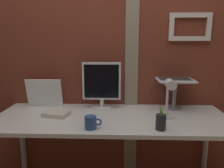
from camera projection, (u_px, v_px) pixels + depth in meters
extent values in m
cube|color=brown|center=(108.00, 51.00, 2.10)|extent=(3.28, 0.12, 2.52)
cube|color=gray|center=(132.00, 52.00, 2.03)|extent=(0.12, 0.01, 2.52)
cube|color=white|center=(191.00, 15.00, 1.94)|extent=(0.37, 0.03, 0.04)
cube|color=white|center=(189.00, 39.00, 1.97)|extent=(0.37, 0.03, 0.04)
cube|color=white|center=(171.00, 27.00, 1.96)|extent=(0.04, 0.03, 0.16)
cube|color=white|center=(209.00, 27.00, 1.95)|extent=(0.04, 0.03, 0.16)
cube|color=white|center=(112.00, 118.00, 1.80)|extent=(1.90, 0.71, 0.03)
cylinder|color=#B2B2B7|center=(23.00, 143.00, 2.19)|extent=(0.05, 0.05, 0.72)
cylinder|color=#B2B2B7|center=(205.00, 146.00, 2.13)|extent=(0.05, 0.05, 0.72)
cylinder|color=white|center=(102.00, 107.00, 2.02)|extent=(0.18, 0.18, 0.01)
cylinder|color=white|center=(102.00, 103.00, 2.02)|extent=(0.04, 0.04, 0.07)
cube|color=white|center=(102.00, 81.00, 1.98)|extent=(0.34, 0.04, 0.34)
cube|color=black|center=(101.00, 81.00, 1.96)|extent=(0.31, 0.00, 0.30)
cylinder|color=gray|center=(174.00, 108.00, 2.00)|extent=(0.14, 0.14, 0.01)
cylinder|color=gray|center=(174.00, 95.00, 1.98)|extent=(0.03, 0.03, 0.24)
cube|color=gray|center=(175.00, 81.00, 1.95)|extent=(0.28, 0.22, 0.01)
cube|color=white|center=(175.00, 80.00, 1.95)|extent=(0.32, 0.26, 0.01)
cube|color=#2D2D30|center=(175.00, 79.00, 1.97)|extent=(0.28, 0.17, 0.00)
cube|color=white|center=(172.00, 66.00, 2.09)|extent=(0.32, 0.07, 0.20)
cube|color=black|center=(172.00, 66.00, 2.09)|extent=(0.29, 0.06, 0.17)
cube|color=white|center=(44.00, 93.00, 2.04)|extent=(0.33, 0.07, 0.26)
cylinder|color=white|center=(166.00, 116.00, 1.78)|extent=(0.12, 0.12, 0.02)
cylinder|color=white|center=(167.00, 98.00, 1.75)|extent=(0.02, 0.02, 0.29)
cylinder|color=white|center=(171.00, 84.00, 1.63)|extent=(0.07, 0.11, 0.07)
cylinder|color=#262628|center=(161.00, 122.00, 1.52)|extent=(0.07, 0.07, 0.11)
cylinder|color=green|center=(162.00, 118.00, 1.50)|extent=(0.04, 0.01, 0.16)
cylinder|color=yellow|center=(161.00, 119.00, 1.53)|extent=(0.02, 0.01, 0.13)
cylinder|color=#2D4C8C|center=(91.00, 122.00, 1.54)|extent=(0.08, 0.08, 0.09)
torus|color=#2D4C8C|center=(98.00, 122.00, 1.54)|extent=(0.05, 0.01, 0.05)
cube|color=silver|center=(56.00, 114.00, 1.81)|extent=(0.23, 0.18, 0.04)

